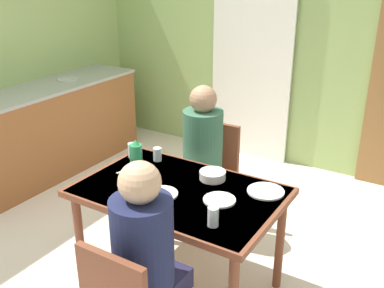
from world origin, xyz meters
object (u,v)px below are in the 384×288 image
Objects in this scene: dining_table at (179,201)px; water_bottle_green_near at (136,161)px; chair_far_diner at (210,171)px; kitchen_counter at (50,129)px; serving_bowl_center at (213,175)px; person_near_diner at (145,244)px; person_far_diner at (202,143)px.

dining_table is 4.47× the size of water_bottle_green_near.
dining_table is 0.80m from chair_far_diner.
kitchen_counter is 2.34m from serving_bowl_center.
person_near_diner is at bearing -83.00° from serving_bowl_center.
person_near_diner is 1.32m from person_far_diner.
dining_table is at bearing 105.20° from chair_far_diner.
person_near_diner is (2.35, -1.46, 0.33)m from kitchen_counter.
person_far_diner reaches higher than kitchen_counter.
kitchen_counter is at bearing 158.58° from dining_table.
kitchen_counter is 2.78m from person_near_diner.
chair_far_diner is at bearing -90.00° from person_far_diner.
person_near_diner is at bearing 106.77° from chair_far_diner.
serving_bowl_center is (-0.10, 0.86, -0.02)m from person_near_diner.
serving_bowl_center is at bearing 33.49° from water_bottle_green_near.
dining_table is 1.62× the size of person_near_diner.
person_far_diner reaches higher than dining_table.
person_near_diner is at bearing -71.36° from dining_table.
kitchen_counter is at bearing -2.28° from chair_far_diner.
chair_far_diner is (-0.21, 0.76, -0.16)m from dining_table.
person_far_diner is 0.50m from serving_bowl_center.
person_near_diner is (0.21, -0.62, 0.13)m from dining_table.
dining_table is at bearing -114.57° from serving_bowl_center.
person_near_diner is 4.53× the size of serving_bowl_center.
person_near_diner is 1.00× the size of person_far_diner.
person_near_diner reaches higher than water_bottle_green_near.
water_bottle_green_near is at bearing 82.12° from person_far_diner.
dining_table is at bearing -21.42° from kitchen_counter.
kitchen_counter is 2.30m from dining_table.
chair_far_diner is 1.13× the size of person_near_diner.
serving_bowl_center is (0.40, 0.27, -0.10)m from water_bottle_green_near.
chair_far_diner reaches higher than serving_bowl_center.
water_bottle_green_near is 1.65× the size of serving_bowl_center.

